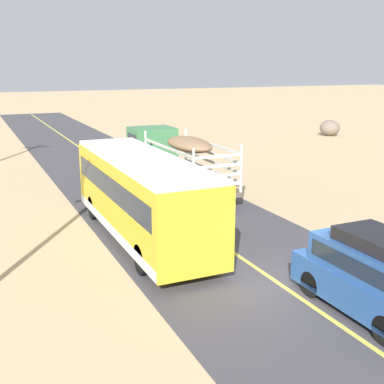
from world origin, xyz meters
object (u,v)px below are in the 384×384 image
(livestock_truck, at_px, (166,152))
(bus, at_px, (141,195))
(suv_near, at_px, (375,274))
(boulder_near_shoulder, at_px, (330,128))

(livestock_truck, distance_m, bus, 9.32)
(suv_near, xyz_separation_m, boulder_near_shoulder, (21.86, 28.36, -0.41))
(boulder_near_shoulder, bearing_deg, livestock_truck, -151.03)
(boulder_near_shoulder, bearing_deg, suv_near, -127.63)
(livestock_truck, height_order, boulder_near_shoulder, livestock_truck)
(livestock_truck, xyz_separation_m, boulder_near_shoulder, (21.27, 11.78, -1.05))
(livestock_truck, distance_m, boulder_near_shoulder, 24.34)
(suv_near, relative_size, livestock_truck, 0.48)
(suv_near, bearing_deg, bus, 113.76)
(livestock_truck, xyz_separation_m, bus, (-4.24, -8.30, -0.04))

